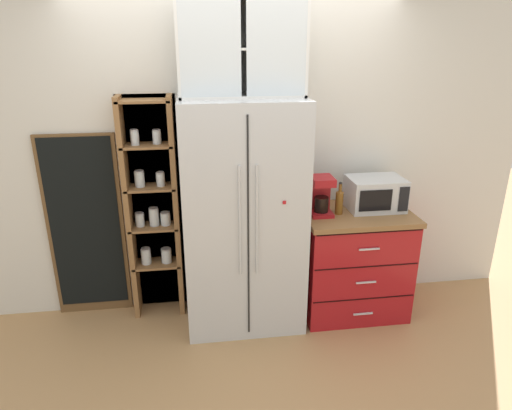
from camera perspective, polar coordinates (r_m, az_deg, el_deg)
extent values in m
plane|color=tan|center=(3.91, -1.42, -14.13)|extent=(10.59, 10.59, 0.00)
cube|color=silver|center=(3.74, -2.31, 5.81)|extent=(4.90, 0.10, 2.55)
cube|color=silver|center=(3.51, -1.62, -1.47)|extent=(0.91, 0.63, 1.82)
cube|color=black|center=(3.22, -0.98, -3.55)|extent=(0.01, 0.01, 1.67)
cylinder|color=silver|center=(3.17, -2.04, -2.19)|extent=(0.02, 0.02, 0.82)
cylinder|color=silver|center=(3.18, 0.11, -2.07)|extent=(0.02, 0.02, 0.82)
cube|color=red|center=(3.18, 3.58, 0.32)|extent=(0.02, 0.01, 0.02)
cube|color=brown|center=(3.82, -12.73, -0.14)|extent=(0.45, 0.04, 1.82)
cube|color=olive|center=(3.72, -15.71, -0.95)|extent=(0.04, 0.21, 1.82)
cube|color=olive|center=(3.69, -9.99, -0.68)|extent=(0.04, 0.21, 1.82)
cube|color=olive|center=(3.89, -12.33, -7.21)|extent=(0.39, 0.21, 0.02)
cylinder|color=silver|center=(3.86, -13.66, -6.32)|extent=(0.08, 0.08, 0.12)
cylinder|color=#B77A38|center=(3.87, -13.64, -6.57)|extent=(0.07, 0.07, 0.08)
cylinder|color=#B2B2B7|center=(3.83, -13.75, -5.41)|extent=(0.08, 0.08, 0.01)
cylinder|color=silver|center=(3.85, -11.21, -6.30)|extent=(0.08, 0.08, 0.11)
cylinder|color=white|center=(3.86, -11.19, -6.53)|extent=(0.07, 0.07, 0.08)
cylinder|color=#B2B2B7|center=(3.83, -11.27, -5.47)|extent=(0.08, 0.08, 0.01)
cube|color=olive|center=(3.75, -12.71, -2.68)|extent=(0.39, 0.21, 0.02)
cylinder|color=silver|center=(3.75, -14.40, -1.85)|extent=(0.07, 0.07, 0.10)
cylinder|color=#CCB78C|center=(3.75, -14.38, -2.07)|extent=(0.06, 0.06, 0.07)
cylinder|color=#B2B2B7|center=(3.73, -14.47, -1.05)|extent=(0.07, 0.07, 0.01)
cylinder|color=silver|center=(3.73, -12.71, -1.52)|extent=(0.08, 0.08, 0.14)
cylinder|color=white|center=(3.73, -12.68, -1.82)|extent=(0.07, 0.07, 0.09)
cylinder|color=#B2B2B7|center=(3.70, -12.80, -0.43)|extent=(0.07, 0.07, 0.01)
cylinder|color=silver|center=(3.73, -11.31, -1.76)|extent=(0.08, 0.08, 0.10)
cylinder|color=#2D2D2D|center=(3.73, -11.29, -1.97)|extent=(0.07, 0.07, 0.07)
cylinder|color=#B2B2B7|center=(3.71, -11.36, -0.98)|extent=(0.08, 0.08, 0.01)
cube|color=olive|center=(3.63, -13.11, 2.16)|extent=(0.39, 0.21, 0.02)
cylinder|color=silver|center=(3.63, -14.43, 3.15)|extent=(0.08, 0.08, 0.12)
cylinder|color=#E0C67F|center=(3.63, -14.40, 2.88)|extent=(0.07, 0.07, 0.08)
cylinder|color=#B2B2B7|center=(3.61, -14.52, 4.13)|extent=(0.07, 0.07, 0.01)
cylinder|color=silver|center=(3.61, -11.92, 3.13)|extent=(0.07, 0.07, 0.10)
cylinder|color=brown|center=(3.62, -11.91, 2.90)|extent=(0.06, 0.06, 0.07)
cylinder|color=#B2B2B7|center=(3.60, -11.99, 3.99)|extent=(0.06, 0.06, 0.01)
cube|color=olive|center=(3.55, -13.54, 7.28)|extent=(0.39, 0.21, 0.02)
cylinder|color=silver|center=(3.53, -15.00, 8.14)|extent=(0.06, 0.06, 0.11)
cylinder|color=beige|center=(3.54, -14.98, 7.89)|extent=(0.05, 0.05, 0.07)
cylinder|color=#B2B2B7|center=(3.52, -15.09, 9.07)|extent=(0.06, 0.06, 0.01)
cylinder|color=silver|center=(3.54, -12.38, 8.30)|extent=(0.07, 0.07, 0.10)
cylinder|color=#382316|center=(3.54, -12.36, 8.07)|extent=(0.06, 0.06, 0.07)
cylinder|color=#B2B2B7|center=(3.53, -12.45, 9.17)|extent=(0.06, 0.06, 0.01)
cube|color=olive|center=(3.49, -14.00, 12.61)|extent=(0.39, 0.21, 0.02)
cube|color=#A8161C|center=(3.92, 12.03, -7.21)|extent=(0.85, 0.61, 0.86)
cube|color=olive|center=(3.74, 12.53, -1.10)|extent=(0.88, 0.64, 0.04)
cube|color=black|center=(3.75, 13.44, -11.43)|extent=(0.83, 0.00, 0.01)
cube|color=silver|center=(3.81, 13.32, -13.18)|extent=(0.16, 0.01, 0.01)
cube|color=black|center=(3.61, 13.81, -7.57)|extent=(0.83, 0.00, 0.01)
cube|color=silver|center=(3.66, 13.68, -9.45)|extent=(0.16, 0.01, 0.01)
cube|color=black|center=(3.49, 14.20, -3.41)|extent=(0.83, 0.00, 0.01)
cube|color=silver|center=(3.53, 14.07, -5.42)|extent=(0.16, 0.01, 0.01)
cube|color=silver|center=(3.79, 14.74, 1.42)|extent=(0.44, 0.32, 0.26)
cube|color=black|center=(3.62, 14.83, 0.54)|extent=(0.26, 0.01, 0.17)
cube|color=black|center=(3.72, 18.11, 0.70)|extent=(0.08, 0.01, 0.20)
cube|color=#A8161C|center=(3.61, 8.12, -0.97)|extent=(0.17, 0.20, 0.03)
cube|color=#A8161C|center=(3.63, 7.93, 1.42)|extent=(0.17, 0.06, 0.30)
cube|color=#A8161C|center=(3.53, 8.34, 3.05)|extent=(0.17, 0.20, 0.06)
cylinder|color=black|center=(3.58, 8.23, 0.10)|extent=(0.11, 0.11, 0.12)
cylinder|color=red|center=(3.69, 12.76, -0.30)|extent=(0.07, 0.07, 0.09)
torus|color=red|center=(3.70, 13.45, -0.20)|extent=(0.05, 0.01, 0.05)
cylinder|color=brown|center=(3.63, 10.43, 0.24)|extent=(0.06, 0.06, 0.18)
cone|color=brown|center=(3.59, 10.52, 1.66)|extent=(0.06, 0.06, 0.04)
cylinder|color=brown|center=(3.59, 10.55, 2.12)|extent=(0.02, 0.02, 0.07)
cylinder|color=black|center=(3.57, 10.59, 2.73)|extent=(0.03, 0.03, 0.01)
cube|color=silver|center=(3.43, -2.17, 19.12)|extent=(0.88, 0.02, 0.65)
cube|color=silver|center=(3.30, -1.82, 13.63)|extent=(0.88, 0.32, 0.02)
cube|color=silver|center=(3.26, -9.82, 18.79)|extent=(0.02, 0.32, 0.65)
cube|color=silver|center=(3.35, 5.84, 19.01)|extent=(0.02, 0.32, 0.65)
cube|color=silver|center=(3.28, -1.88, 19.07)|extent=(0.85, 0.30, 0.02)
cube|color=silver|center=(3.11, -5.81, 18.91)|extent=(0.40, 0.01, 0.61)
cube|color=silver|center=(3.16, 2.63, 19.01)|extent=(0.40, 0.01, 0.61)
cylinder|color=silver|center=(3.28, -7.32, 13.65)|extent=(0.05, 0.05, 0.00)
cylinder|color=silver|center=(3.28, -7.34, 14.23)|extent=(0.01, 0.01, 0.07)
cone|color=silver|center=(3.27, -7.39, 15.27)|extent=(0.06, 0.06, 0.05)
cylinder|color=silver|center=(3.35, 3.57, 13.90)|extent=(0.05, 0.05, 0.00)
cylinder|color=silver|center=(3.34, 3.58, 14.47)|extent=(0.01, 0.01, 0.07)
cone|color=silver|center=(3.34, 3.61, 15.49)|extent=(0.06, 0.06, 0.05)
cylinder|color=white|center=(3.26, -6.78, 19.65)|extent=(0.06, 0.06, 0.07)
cylinder|color=white|center=(3.27, -3.52, 19.75)|extent=(0.06, 0.06, 0.07)
cylinder|color=white|center=(3.29, -0.28, 19.79)|extent=(0.06, 0.06, 0.07)
cylinder|color=white|center=(3.32, 2.92, 19.77)|extent=(0.06, 0.06, 0.07)
cube|color=brown|center=(3.92, -20.58, -2.68)|extent=(0.60, 0.04, 1.53)
cube|color=black|center=(3.89, -20.69, -2.38)|extent=(0.54, 0.01, 1.43)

